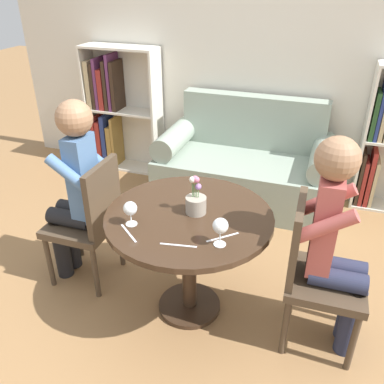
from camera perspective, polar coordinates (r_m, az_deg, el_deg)
ground_plane at (r=2.77m, az=-0.35°, el=-15.78°), size 16.00×16.00×0.00m
back_wall at (r=3.94m, az=9.91°, el=19.82°), size 5.20×0.05×2.70m
round_table at (r=2.40m, az=-0.40°, el=-5.90°), size 0.97×0.97×0.71m
couch at (r=3.84m, az=7.45°, el=3.50°), size 1.58×0.80×0.92m
bookshelf_left at (r=4.46m, az=-10.64°, el=11.22°), size 0.78×0.28×1.29m
chair_left at (r=2.78m, az=-14.07°, el=-3.56°), size 0.42×0.42×0.90m
chair_right at (r=2.37m, az=16.74°, el=-10.37°), size 0.43×0.43×0.90m
person_left at (r=2.72m, az=-16.10°, el=0.50°), size 0.42×0.34×1.29m
person_right at (r=2.26m, az=19.59°, el=-6.72°), size 0.42×0.35×1.27m
wine_glass_left at (r=2.21m, az=-8.66°, el=-2.40°), size 0.08×0.08×0.14m
wine_glass_right at (r=2.03m, az=4.01°, el=-4.87°), size 0.08×0.08×0.15m
flower_vase at (r=2.31m, az=0.54°, el=-1.35°), size 0.12×0.12×0.23m
knife_left_setting at (r=2.19m, az=-8.90°, el=-5.71°), size 0.15×0.13×0.00m
fork_left_setting at (r=2.08m, az=-1.92°, el=-7.48°), size 0.19×0.04×0.00m
knife_right_setting at (r=2.14m, az=4.33°, el=-6.35°), size 0.15×0.14×0.00m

